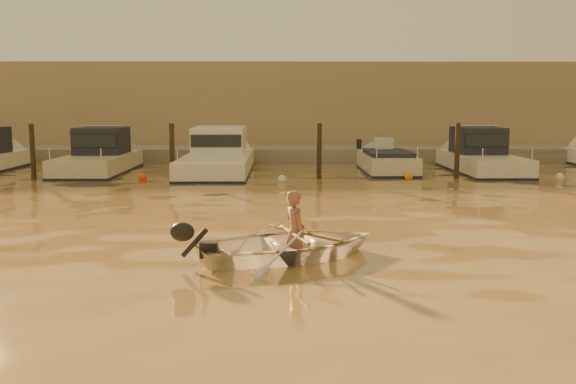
{
  "coord_description": "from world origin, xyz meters",
  "views": [
    {
      "loc": [
        -1.61,
        -9.28,
        2.69
      ],
      "look_at": [
        -1.44,
        4.76,
        0.75
      ],
      "focal_mm": 40.0,
      "sensor_mm": 36.0,
      "label": 1
    }
  ],
  "objects_px": {
    "moored_boat_1": "(98,157)",
    "moored_boat_4": "(482,156)",
    "person": "(295,232)",
    "waterfront_building": "(309,109)",
    "moored_boat_2": "(218,156)",
    "moored_boat_3": "(387,166)",
    "dinghy": "(290,245)"
  },
  "relations": [
    {
      "from": "moored_boat_3",
      "to": "waterfront_building",
      "type": "height_order",
      "value": "waterfront_building"
    },
    {
      "from": "person",
      "to": "moored_boat_1",
      "type": "height_order",
      "value": "moored_boat_1"
    },
    {
      "from": "person",
      "to": "moored_boat_4",
      "type": "xyz_separation_m",
      "value": [
        7.74,
        14.2,
        0.18
      ]
    },
    {
      "from": "person",
      "to": "waterfront_building",
      "type": "relative_size",
      "value": 0.03
    },
    {
      "from": "moored_boat_4",
      "to": "moored_boat_3",
      "type": "bearing_deg",
      "value": 180.0
    },
    {
      "from": "dinghy",
      "to": "moored_boat_1",
      "type": "distance_m",
      "value": 16.02
    },
    {
      "from": "dinghy",
      "to": "moored_boat_2",
      "type": "bearing_deg",
      "value": -12.86
    },
    {
      "from": "person",
      "to": "moored_boat_2",
      "type": "xyz_separation_m",
      "value": [
        -2.72,
        14.2,
        0.18
      ]
    },
    {
      "from": "moored_boat_3",
      "to": "moored_boat_4",
      "type": "distance_m",
      "value": 3.79
    },
    {
      "from": "person",
      "to": "moored_boat_2",
      "type": "bearing_deg",
      "value": -12.47
    },
    {
      "from": "person",
      "to": "waterfront_building",
      "type": "distance_m",
      "value": 25.31
    },
    {
      "from": "moored_boat_1",
      "to": "moored_boat_4",
      "type": "height_order",
      "value": "same"
    },
    {
      "from": "moored_boat_4",
      "to": "waterfront_building",
      "type": "height_order",
      "value": "waterfront_building"
    },
    {
      "from": "dinghy",
      "to": "moored_boat_3",
      "type": "relative_size",
      "value": 0.61
    },
    {
      "from": "person",
      "to": "moored_boat_2",
      "type": "relative_size",
      "value": 0.18
    },
    {
      "from": "dinghy",
      "to": "waterfront_building",
      "type": "distance_m",
      "value": 25.37
    },
    {
      "from": "moored_boat_3",
      "to": "waterfront_building",
      "type": "bearing_deg",
      "value": 103.4
    },
    {
      "from": "person",
      "to": "moored_boat_2",
      "type": "height_order",
      "value": "moored_boat_2"
    },
    {
      "from": "moored_boat_2",
      "to": "moored_boat_4",
      "type": "relative_size",
      "value": 1.24
    },
    {
      "from": "dinghy",
      "to": "moored_boat_1",
      "type": "bearing_deg",
      "value": 3.97
    },
    {
      "from": "moored_boat_4",
      "to": "moored_boat_1",
      "type": "bearing_deg",
      "value": 180.0
    },
    {
      "from": "moored_boat_1",
      "to": "moored_boat_3",
      "type": "height_order",
      "value": "moored_boat_1"
    },
    {
      "from": "moored_boat_2",
      "to": "moored_boat_4",
      "type": "height_order",
      "value": "same"
    },
    {
      "from": "waterfront_building",
      "to": "moored_boat_4",
      "type": "bearing_deg",
      "value": -59.84
    },
    {
      "from": "moored_boat_2",
      "to": "waterfront_building",
      "type": "height_order",
      "value": "waterfront_building"
    },
    {
      "from": "person",
      "to": "moored_boat_4",
      "type": "bearing_deg",
      "value": -51.9
    },
    {
      "from": "moored_boat_1",
      "to": "waterfront_building",
      "type": "relative_size",
      "value": 0.15
    },
    {
      "from": "dinghy",
      "to": "waterfront_building",
      "type": "relative_size",
      "value": 0.07
    },
    {
      "from": "moored_boat_2",
      "to": "moored_boat_4",
      "type": "bearing_deg",
      "value": 0.0
    },
    {
      "from": "waterfront_building",
      "to": "person",
      "type": "bearing_deg",
      "value": -93.05
    },
    {
      "from": "moored_boat_1",
      "to": "moored_boat_4",
      "type": "xyz_separation_m",
      "value": [
        15.17,
        0.0,
        0.0
      ]
    },
    {
      "from": "moored_boat_4",
      "to": "waterfront_building",
      "type": "relative_size",
      "value": 0.15
    }
  ]
}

